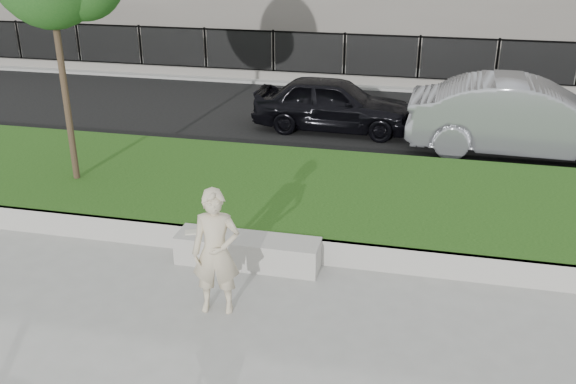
% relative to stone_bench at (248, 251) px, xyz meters
% --- Properties ---
extents(ground, '(90.00, 90.00, 0.00)m').
position_rel_stone_bench_xyz_m(ground, '(0.39, -0.80, -0.22)').
color(ground, gray).
rests_on(ground, ground).
extents(grass_bank, '(34.00, 4.00, 0.40)m').
position_rel_stone_bench_xyz_m(grass_bank, '(0.39, 2.20, -0.02)').
color(grass_bank, '#10330C').
rests_on(grass_bank, ground).
extents(grass_kerb, '(34.00, 0.08, 0.40)m').
position_rel_stone_bench_xyz_m(grass_kerb, '(0.39, 0.24, -0.02)').
color(grass_kerb, '#A6A39B').
rests_on(grass_kerb, ground).
extents(street, '(34.00, 7.00, 0.04)m').
position_rel_stone_bench_xyz_m(street, '(0.39, 7.70, -0.20)').
color(street, black).
rests_on(street, ground).
extents(far_pavement, '(34.00, 3.00, 0.12)m').
position_rel_stone_bench_xyz_m(far_pavement, '(0.39, 12.20, -0.16)').
color(far_pavement, gray).
rests_on(far_pavement, ground).
extents(iron_fence, '(32.00, 0.30, 1.50)m').
position_rel_stone_bench_xyz_m(iron_fence, '(0.39, 11.20, 0.33)').
color(iron_fence, slate).
rests_on(iron_fence, far_pavement).
extents(stone_bench, '(2.13, 0.53, 0.43)m').
position_rel_stone_bench_xyz_m(stone_bench, '(0.00, 0.00, 0.00)').
color(stone_bench, '#A6A39B').
rests_on(stone_bench, ground).
extents(man, '(0.68, 0.51, 1.69)m').
position_rel_stone_bench_xyz_m(man, '(-0.04, -1.24, 0.63)').
color(man, beige).
rests_on(man, ground).
extents(book, '(0.23, 0.20, 0.02)m').
position_rel_stone_bench_xyz_m(book, '(-0.85, -0.03, 0.23)').
color(book, beige).
rests_on(book, stone_bench).
extents(car_dark, '(3.81, 1.63, 1.28)m').
position_rel_stone_bench_xyz_m(car_dark, '(0.18, 6.66, 0.46)').
color(car_dark, black).
rests_on(car_dark, street).
extents(car_silver, '(4.95, 1.84, 1.62)m').
position_rel_stone_bench_xyz_m(car_silver, '(4.43, 5.85, 0.63)').
color(car_silver, gray).
rests_on(car_silver, street).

